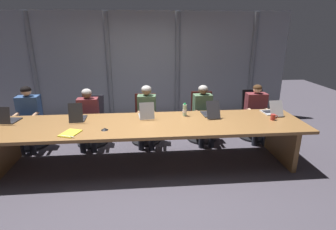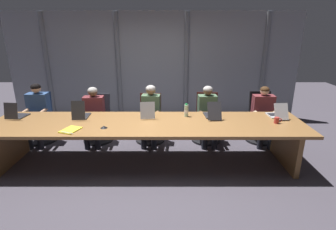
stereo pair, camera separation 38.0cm
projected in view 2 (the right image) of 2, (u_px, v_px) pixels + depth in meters
The scene contains 22 objects.
ground_plane at pixel (148, 163), 4.62m from camera, with size 14.10×14.10×0.00m, color #47424C.
conference_table at pixel (147, 130), 4.42m from camera, with size 5.18×1.18×0.75m.
curtain_backdrop at pixel (154, 67), 6.54m from camera, with size 7.05×0.17×2.61m.
laptop_left_end at pixel (16, 115), 4.60m from camera, with size 0.29×0.38×0.30m.
laptop_left_mid at pixel (81, 114), 4.59m from camera, with size 0.24×0.42×0.34m.
laptop_center at pixel (147, 114), 4.64m from camera, with size 0.28×0.40×0.30m.
laptop_right_mid at pixel (212, 114), 4.63m from camera, with size 0.26×0.48×0.31m.
laptop_right_end at pixel (277, 114), 4.63m from camera, with size 0.26×0.44×0.28m.
office_chair_left_end at pixel (41, 123), 5.48m from camera, with size 0.60×0.61×0.98m.
office_chair_left_mid at pixel (98, 123), 5.48m from camera, with size 0.60×0.61×0.95m.
office_chair_center at pixel (150, 123), 5.49m from camera, with size 0.60×0.60×0.95m.
office_chair_right_mid at pixel (206, 123), 5.49m from camera, with size 0.60×0.60×0.97m.
office_chair_right_end at pixel (260, 123), 5.49m from camera, with size 0.60×0.60×0.99m.
person_left_end at pixel (37, 110), 5.23m from camera, with size 0.42×0.55×1.21m.
person_left_mid at pixel (93, 112), 5.24m from camera, with size 0.41×0.56×1.14m.
person_center at pixel (150, 111), 5.23m from camera, with size 0.40×0.57×1.17m.
person_right_mid at pixel (208, 112), 5.24m from camera, with size 0.39×0.56×1.16m.
person_right_end at pixel (264, 112), 5.24m from camera, with size 0.43×0.55×1.15m.
water_bottle_primary at pixel (186, 111), 4.66m from camera, with size 0.07×0.07×0.23m.
coffee_mug_far at pixel (277, 120), 4.34m from camera, with size 0.12×0.08×0.10m.
conference_mic_left_side at pixel (104, 127), 4.14m from camera, with size 0.11×0.11×0.04m, color black.
spiral_notepad at pixel (70, 130), 4.04m from camera, with size 0.31×0.36×0.03m.
Camera 2 is at (0.35, -4.11, 2.26)m, focal length 28.46 mm.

